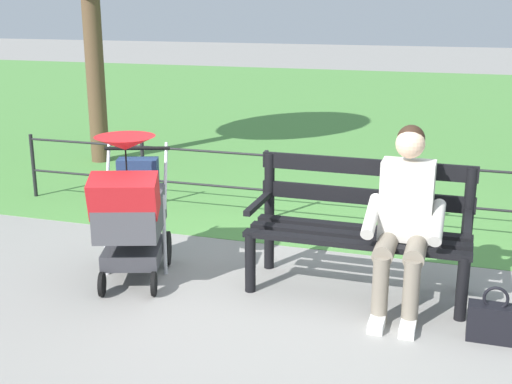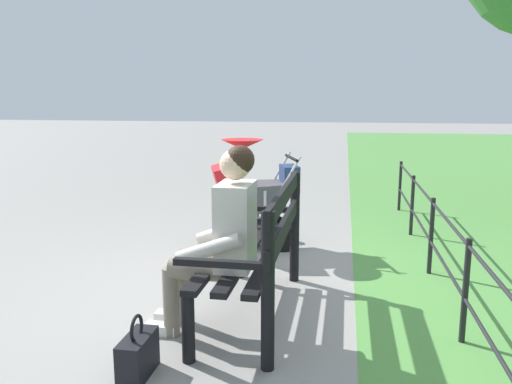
% 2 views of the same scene
% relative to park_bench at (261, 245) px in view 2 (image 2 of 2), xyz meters
% --- Properties ---
extents(ground_plane, '(60.00, 60.00, 0.00)m').
position_rel_park_bench_xyz_m(ground_plane, '(0.46, 0.12, -0.53)').
color(ground_plane, gray).
extents(park_bench, '(1.60, 0.61, 0.96)m').
position_rel_park_bench_xyz_m(park_bench, '(0.00, 0.00, 0.00)').
color(park_bench, black).
rests_on(park_bench, ground).
extents(person_on_bench, '(0.53, 0.74, 1.28)m').
position_rel_park_bench_xyz_m(person_on_bench, '(-0.33, 0.22, 0.15)').
color(person_on_bench, slate).
rests_on(person_on_bench, ground).
extents(stroller, '(0.75, 0.99, 1.15)m').
position_rel_park_bench_xyz_m(stroller, '(1.67, 0.40, 0.07)').
color(stroller, black).
rests_on(stroller, ground).
extents(handbag, '(0.32, 0.14, 0.37)m').
position_rel_park_bench_xyz_m(handbag, '(-0.95, 0.56, -0.40)').
color(handbag, black).
rests_on(handbag, ground).
extents(park_fence, '(6.73, 0.04, 0.70)m').
position_rel_park_bench_xyz_m(park_fence, '(0.46, -1.36, -0.11)').
color(park_fence, black).
rests_on(park_fence, ground).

